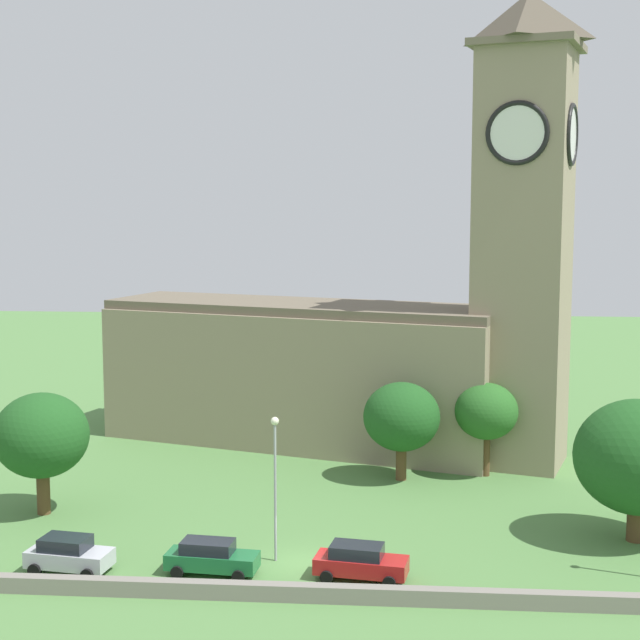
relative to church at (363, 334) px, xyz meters
The scene contains 11 objects.
ground_plane 13.55m from the church, 103.73° to the right, with size 200.00×200.00×0.00m, color #517F42.
church is the anchor object (origin of this frame).
quay_barrier 31.05m from the church, 94.62° to the right, with size 40.78×0.70×0.83m, color gray.
car_silver 31.63m from the church, 117.98° to the right, with size 4.59×2.78×1.87m.
car_green 28.75m from the church, 104.41° to the right, with size 4.91×2.41×1.79m.
car_red 27.97m from the church, 88.14° to the right, with size 4.95×2.73×1.81m.
streetlamp_west_mid 25.15m from the church, 98.72° to the right, with size 0.44×0.44×7.91m.
tree_riverside_west 26.46m from the church, 136.88° to the right, with size 5.82×5.82×7.60m.
tree_churchyard 12.29m from the church, 38.75° to the right, with size 4.43×4.43×6.63m.
tree_riverside_east 26.03m from the church, 50.61° to the right, with size 7.25×7.25×8.18m.
tree_by_tower 10.28m from the church, 70.90° to the right, with size 5.31×5.31×6.87m.
Camera 1 is at (5.05, -49.63, 19.26)m, focal length 54.41 mm.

